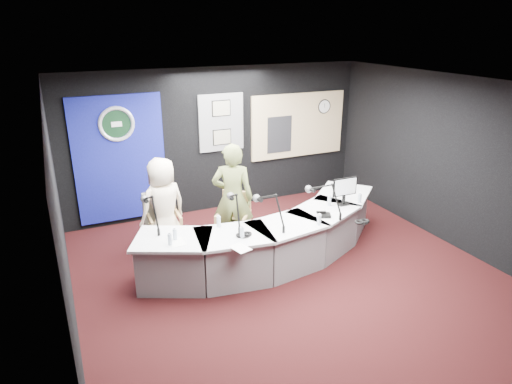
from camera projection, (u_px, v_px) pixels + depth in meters
name	position (u px, v px, depth m)	size (l,w,h in m)	color
ground	(290.00, 276.00, 6.82)	(6.00, 6.00, 0.00)	black
ceiling	(296.00, 86.00, 5.84)	(6.00, 6.00, 0.02)	silver
wall_back	(219.00, 140.00, 8.89)	(6.00, 0.02, 2.80)	black
wall_front	(467.00, 301.00, 3.78)	(6.00, 0.02, 2.80)	black
wall_left	(61.00, 225.00, 5.17)	(0.02, 6.00, 2.80)	black
wall_right	(453.00, 162.00, 7.50)	(0.02, 6.00, 2.80)	black
broadcast_desk	(271.00, 239.00, 7.14)	(4.50, 1.90, 0.75)	silver
backdrop_panel	(120.00, 159.00, 8.18)	(1.60, 0.05, 2.30)	navy
agency_seal	(117.00, 124.00, 7.92)	(0.63, 0.63, 0.07)	silver
seal_center	(116.00, 124.00, 7.93)	(0.48, 0.48, 0.01)	black
pinboard	(221.00, 123.00, 8.76)	(0.90, 0.04, 1.10)	slate
framed_photo_upper	(221.00, 108.00, 8.64)	(0.34, 0.02, 0.27)	gray
framed_photo_lower	(222.00, 137.00, 8.84)	(0.34, 0.02, 0.27)	gray
booth_window_frame	(298.00, 125.00, 9.49)	(2.12, 0.06, 1.32)	tan
booth_glow	(298.00, 125.00, 9.48)	(2.00, 0.02, 1.20)	#FBE29E
equipment_rack	(279.00, 135.00, 9.35)	(0.55, 0.02, 0.75)	black
wall_clock	(324.00, 106.00, 9.58)	(0.28, 0.28, 0.01)	white
armchair_left	(165.00, 228.00, 7.40)	(0.49, 0.49, 0.86)	#A27F4A
armchair_right	(233.00, 223.00, 7.48)	(0.52, 0.52, 0.93)	#A27F4A
draped_jacket	(159.00, 212.00, 7.54)	(0.50, 0.10, 0.70)	#6C6A5B
person_man	(163.00, 207.00, 7.28)	(0.78, 0.51, 1.60)	#F7E4C6
person_woman	(233.00, 198.00, 7.32)	(0.66, 0.43, 1.81)	#626C38
computer_monitor	(345.00, 186.00, 7.37)	(0.49, 0.03, 0.34)	black
desk_phone	(324.00, 215.00, 7.02)	(0.19, 0.15, 0.05)	black
headphones_near	(362.00, 222.00, 6.81)	(0.20, 0.20, 0.03)	black
headphones_far	(244.00, 235.00, 6.39)	(0.21, 0.21, 0.03)	black
paper_stack	(177.00, 242.00, 6.21)	(0.20, 0.28, 0.00)	white
notepad	(240.00, 248.00, 6.05)	(0.19, 0.28, 0.00)	white
boom_mic_a	(151.00, 208.00, 6.56)	(0.17, 0.74, 0.60)	black
boom_mic_b	(235.00, 206.00, 6.65)	(0.23, 0.73, 0.60)	black
boom_mic_c	(270.00, 207.00, 6.61)	(0.27, 0.72, 0.60)	black
boom_mic_d	(324.00, 196.00, 7.01)	(0.35, 0.70, 0.60)	black
water_bottles	(277.00, 218.00, 6.75)	(3.30, 0.64, 0.18)	silver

